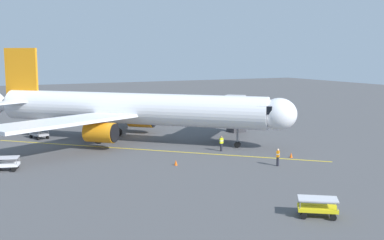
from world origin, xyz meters
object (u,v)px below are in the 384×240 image
object	(u,v)px
airplane	(128,109)
ground_crew_wing_walker	(278,157)
ground_crew_marshaller	(221,143)
baggage_cart_rear_apron	(205,117)
baggage_cart_near_nose	(39,133)
safety_cone_nose_right	(176,163)
baggage_cart_starboard_side	(318,207)
baggage_cart_portside	(4,164)
safety_cone_nose_left	(291,155)
jet_bridge	(227,109)

from	to	relation	value
airplane	ground_crew_wing_walker	xyz separation A→B (m)	(-8.65, 18.98, -3.12)
ground_crew_marshaller	baggage_cart_rear_apron	xyz separation A→B (m)	(-9.30, -21.40, -0.23)
baggage_cart_near_nose	safety_cone_nose_right	distance (m)	23.19
baggage_cart_starboard_side	baggage_cart_portside	bearing A→B (deg)	-52.49
ground_crew_marshaller	safety_cone_nose_left	size ratio (longest dim) A/B	3.11
ground_crew_marshaller	baggage_cart_portside	xyz separation A→B (m)	(22.53, -1.38, -0.23)
baggage_cart_portside	baggage_cart_rear_apron	xyz separation A→B (m)	(-31.82, -20.02, 0.00)
ground_crew_marshaller	safety_cone_nose_right	xyz separation A→B (m)	(7.36, 3.88, -0.61)
ground_crew_wing_walker	baggage_cart_starboard_side	xyz separation A→B (m)	(6.36, 12.94, -0.23)
airplane	safety_cone_nose_left	world-z (taller)	airplane
baggage_cart_starboard_side	baggage_cart_near_nose	bearing A→B (deg)	-72.93
ground_crew_marshaller	ground_crew_wing_walker	distance (m)	8.65
airplane	safety_cone_nose_left	xyz separation A→B (m)	(-12.16, 16.59, -3.73)
baggage_cart_near_nose	baggage_cart_rear_apron	distance (m)	26.50
jet_bridge	baggage_cart_rear_apron	distance (m)	15.94
jet_bridge	baggage_cart_starboard_side	bearing A→B (deg)	71.13
baggage_cart_rear_apron	jet_bridge	bearing A→B (deg)	72.43
airplane	baggage_cart_rear_apron	xyz separation A→B (m)	(-16.57, -10.95, -3.35)
ground_crew_marshaller	baggage_cart_rear_apron	size ratio (longest dim) A/B	0.58
airplane	baggage_cart_rear_apron	distance (m)	20.14
ground_crew_wing_walker	safety_cone_nose_left	bearing A→B (deg)	-145.66
jet_bridge	safety_cone_nose_left	size ratio (longest dim) A/B	17.45
ground_crew_marshaller	baggage_cart_near_nose	bearing A→B (deg)	-45.66
airplane	safety_cone_nose_right	bearing A→B (deg)	89.63
ground_crew_marshaller	baggage_cart_near_nose	distance (m)	24.15
safety_cone_nose_right	baggage_cart_starboard_side	bearing A→B (deg)	97.71
jet_bridge	baggage_cart_rear_apron	bearing A→B (deg)	-107.57
airplane	safety_cone_nose_right	distance (m)	14.80
baggage_cart_near_nose	safety_cone_nose_right	size ratio (longest dim) A/B	5.27
baggage_cart_starboard_side	airplane	bearing A→B (deg)	-85.90
ground_crew_wing_walker	baggage_cart_starboard_side	bearing A→B (deg)	63.83
jet_bridge	safety_cone_nose_right	size ratio (longest dim) A/B	17.45
ground_crew_wing_walker	baggage_cart_near_nose	world-z (taller)	ground_crew_wing_walker
baggage_cart_portside	ground_crew_marshaller	bearing A→B (deg)	176.50
ground_crew_wing_walker	safety_cone_nose_left	size ratio (longest dim) A/B	3.11
baggage_cart_rear_apron	safety_cone_nose_right	size ratio (longest dim) A/B	5.34
airplane	ground_crew_wing_walker	bearing A→B (deg)	114.50
ground_crew_marshaller	baggage_cart_rear_apron	distance (m)	23.33
baggage_cart_starboard_side	baggage_cart_rear_apron	bearing A→B (deg)	-108.42
jet_bridge	ground_crew_marshaller	size ratio (longest dim) A/B	5.61
ground_crew_marshaller	safety_cone_nose_left	xyz separation A→B (m)	(-4.89, 6.14, -0.61)
ground_crew_marshaller	safety_cone_nose_right	size ratio (longest dim) A/B	3.11
jet_bridge	airplane	bearing A→B (deg)	-18.49
baggage_cart_rear_apron	safety_cone_nose_left	bearing A→B (deg)	80.90
baggage_cart_starboard_side	safety_cone_nose_right	world-z (taller)	baggage_cart_starboard_side
baggage_cart_near_nose	safety_cone_nose_left	world-z (taller)	baggage_cart_near_nose
safety_cone_nose_left	safety_cone_nose_right	bearing A→B (deg)	-10.46
baggage_cart_starboard_side	baggage_cart_rear_apron	xyz separation A→B (m)	(-14.28, -42.87, 0.00)
baggage_cart_near_nose	baggage_cart_rear_apron	bearing A→B (deg)	-171.05
baggage_cart_rear_apron	baggage_cart_starboard_side	bearing A→B (deg)	71.58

